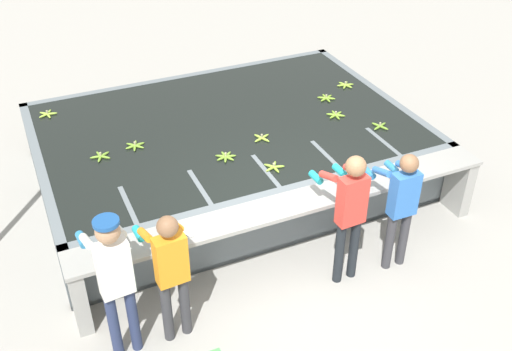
# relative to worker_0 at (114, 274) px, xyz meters

# --- Properties ---
(ground_plane) EXTENTS (80.00, 80.00, 0.00)m
(ground_plane) POSITION_rel_worker_0_xyz_m (2.20, 0.33, -1.06)
(ground_plane) COLOR #A3A099
(ground_plane) RESTS_ON ground
(wash_tank) EXTENTS (5.29, 3.71, 0.87)m
(wash_tank) POSITION_rel_worker_0_xyz_m (2.20, 2.62, -0.63)
(wash_tank) COLOR slate
(wash_tank) RESTS_ON ground
(work_ledge) EXTENTS (5.29, 0.45, 0.87)m
(work_ledge) POSITION_rel_worker_0_xyz_m (2.20, 0.55, -0.42)
(work_ledge) COLOR #9E9E99
(work_ledge) RESTS_ON ground
(worker_0) EXTENTS (0.44, 0.74, 1.73)m
(worker_0) POSITION_rel_worker_0_xyz_m (0.00, 0.00, 0.00)
(worker_0) COLOR navy
(worker_0) RESTS_ON ground
(worker_1) EXTENTS (0.43, 0.72, 1.59)m
(worker_1) POSITION_rel_worker_0_xyz_m (0.55, 0.01, -0.12)
(worker_1) COLOR #38383D
(worker_1) RESTS_ON ground
(worker_2) EXTENTS (0.42, 0.72, 1.70)m
(worker_2) POSITION_rel_worker_0_xyz_m (2.64, 0.03, -0.04)
(worker_2) COLOR #1E2328
(worker_2) RESTS_ON ground
(worker_3) EXTENTS (0.41, 0.71, 1.58)m
(worker_3) POSITION_rel_worker_0_xyz_m (3.31, -0.01, -0.12)
(worker_3) COLOR #38383D
(worker_3) RESTS_ON ground
(banana_bunch_floating_0) EXTENTS (0.27, 0.27, 0.08)m
(banana_bunch_floating_0) POSITION_rel_worker_0_xyz_m (2.48, 2.03, -0.17)
(banana_bunch_floating_0) COLOR #9EC642
(banana_bunch_floating_0) RESTS_ON wash_tank
(banana_bunch_floating_1) EXTENTS (0.27, 0.27, 0.08)m
(banana_bunch_floating_1) POSITION_rel_worker_0_xyz_m (-0.10, 3.94, -0.17)
(banana_bunch_floating_1) COLOR #9EC642
(banana_bunch_floating_1) RESTS_ON wash_tank
(banana_bunch_floating_2) EXTENTS (0.27, 0.28, 0.08)m
(banana_bunch_floating_2) POSITION_rel_worker_0_xyz_m (3.74, 2.19, -0.17)
(banana_bunch_floating_2) COLOR #7FAD33
(banana_bunch_floating_2) RESTS_ON wash_tank
(banana_bunch_floating_3) EXTENTS (0.28, 0.28, 0.08)m
(banana_bunch_floating_3) POSITION_rel_worker_0_xyz_m (4.40, 3.01, -0.17)
(banana_bunch_floating_3) COLOR #93BC3D
(banana_bunch_floating_3) RESTS_ON wash_tank
(banana_bunch_floating_4) EXTENTS (0.28, 0.28, 0.08)m
(banana_bunch_floating_4) POSITION_rel_worker_0_xyz_m (0.85, 2.54, -0.17)
(banana_bunch_floating_4) COLOR #75A333
(banana_bunch_floating_4) RESTS_ON wash_tank
(banana_bunch_floating_5) EXTENTS (0.27, 0.28, 0.08)m
(banana_bunch_floating_5) POSITION_rel_worker_0_xyz_m (0.37, 2.46, -0.17)
(banana_bunch_floating_5) COLOR #75A333
(banana_bunch_floating_5) RESTS_ON wash_tank
(banana_bunch_floating_6) EXTENTS (0.28, 0.27, 0.08)m
(banana_bunch_floating_6) POSITION_rel_worker_0_xyz_m (2.32, 1.30, -0.17)
(banana_bunch_floating_6) COLOR #8CB738
(banana_bunch_floating_6) RESTS_ON wash_tank
(banana_bunch_floating_7) EXTENTS (0.27, 0.27, 0.08)m
(banana_bunch_floating_7) POSITION_rel_worker_0_xyz_m (4.14, 1.64, -0.17)
(banana_bunch_floating_7) COLOR #75A333
(banana_bunch_floating_7) RESTS_ON wash_tank
(banana_bunch_floating_8) EXTENTS (0.27, 0.28, 0.08)m
(banana_bunch_floating_8) POSITION_rel_worker_0_xyz_m (3.89, 2.72, -0.17)
(banana_bunch_floating_8) COLOR #7FAD33
(banana_bunch_floating_8) RESTS_ON wash_tank
(banana_bunch_floating_9) EXTENTS (0.28, 0.28, 0.08)m
(banana_bunch_floating_9) POSITION_rel_worker_0_xyz_m (1.85, 1.78, -0.17)
(banana_bunch_floating_9) COLOR #75A333
(banana_bunch_floating_9) RESTS_ON wash_tank
(knife_0) EXTENTS (0.22, 0.30, 0.02)m
(knife_0) POSITION_rel_worker_0_xyz_m (0.79, 0.62, -0.18)
(knife_0) COLOR silver
(knife_0) RESTS_ON work_ledge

